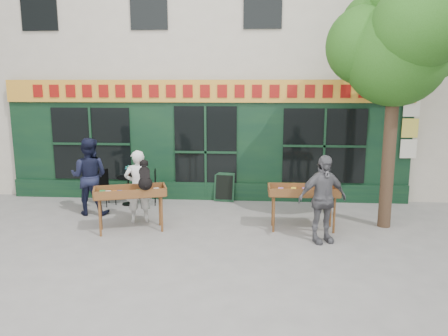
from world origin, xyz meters
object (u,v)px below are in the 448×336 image
(dog, at_px, (145,174))
(bistro_table, at_px, (128,185))
(book_cart_right, at_px, (303,193))
(man_right, at_px, (322,199))
(woman, at_px, (138,186))
(man_left, at_px, (89,176))
(book_cart_center, at_px, (130,195))

(dog, distance_m, bistro_table, 2.48)
(book_cart_right, bearing_deg, man_right, -69.07)
(dog, distance_m, woman, 0.90)
(dog, distance_m, man_right, 3.75)
(bistro_table, distance_m, man_left, 1.21)
(man_right, distance_m, bistro_table, 5.35)
(woman, bearing_deg, bistro_table, -82.90)
(book_cart_center, relative_size, man_right, 0.90)
(bistro_table, relative_size, man_left, 0.40)
(dog, xyz_separation_m, book_cart_right, (3.42, 0.42, -0.47))
(dog, relative_size, bistro_table, 0.79)
(woman, relative_size, bistro_table, 2.24)
(book_cart_right, distance_m, bistro_table, 4.77)
(bistro_table, bearing_deg, dog, -64.57)
(book_cart_right, xyz_separation_m, man_right, (0.30, -0.75, 0.08))
(book_cart_right, height_order, bistro_table, book_cart_right)
(man_right, bearing_deg, dog, 153.99)
(woman, height_order, book_cart_right, woman)
(book_cart_center, height_order, man_right, man_right)
(book_cart_center, distance_m, woman, 0.65)
(dog, relative_size, woman, 0.35)
(woman, bearing_deg, book_cart_center, 72.23)
(woman, xyz_separation_m, man_left, (-1.37, 0.54, 0.10))
(book_cart_right, bearing_deg, bistro_table, 157.90)
(woman, height_order, bistro_table, woman)
(dog, xyz_separation_m, man_left, (-1.72, 1.24, -0.34))
(book_cart_center, bearing_deg, book_cart_right, -12.23)
(dog, relative_size, man_right, 0.33)
(man_right, relative_size, bistro_table, 2.37)
(dog, xyz_separation_m, man_right, (3.72, -0.33, -0.39))
(dog, height_order, bistro_table, dog)
(dog, bearing_deg, woman, 98.80)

